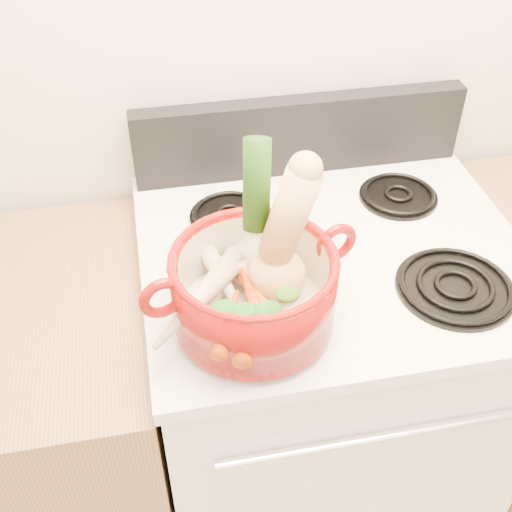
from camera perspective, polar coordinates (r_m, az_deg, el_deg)
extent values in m
cube|color=white|center=(1.43, 3.89, 20.76)|extent=(3.50, 0.02, 2.60)
cube|color=white|center=(1.67, 5.55, -12.27)|extent=(0.76, 0.65, 0.92)
cube|color=white|center=(1.32, 6.86, 0.21)|extent=(0.78, 0.67, 0.03)
cube|color=black|center=(1.49, 3.91, 10.69)|extent=(0.76, 0.05, 0.18)
cylinder|color=silver|center=(1.23, 10.88, -15.66)|extent=(0.60, 0.02, 0.02)
cylinder|color=black|center=(1.15, 0.09, -5.16)|extent=(0.22, 0.22, 0.02)
cylinder|color=black|center=(1.26, 17.30, -2.54)|extent=(0.22, 0.22, 0.02)
cylinder|color=black|center=(1.37, -2.33, 3.71)|extent=(0.17, 0.17, 0.02)
cylinder|color=black|center=(1.47, 12.54, 5.35)|extent=(0.17, 0.17, 0.02)
cylinder|color=maroon|center=(1.08, -0.20, -3.00)|extent=(0.34, 0.34, 0.14)
torus|color=maroon|center=(1.01, -8.32, -3.71)|extent=(0.08, 0.04, 0.08)
torus|color=maroon|center=(1.11, 7.17, 1.19)|extent=(0.08, 0.04, 0.08)
cylinder|color=silver|center=(1.06, 0.20, 3.45)|extent=(0.07, 0.10, 0.30)
ellipsoid|color=tan|center=(1.14, -0.39, -1.59)|extent=(0.09, 0.07, 0.04)
cone|color=beige|center=(1.13, -2.82, -2.26)|extent=(0.15, 0.19, 0.06)
cone|color=beige|center=(1.11, -3.98, -2.80)|extent=(0.14, 0.17, 0.05)
cone|color=beige|center=(1.12, -3.26, -1.41)|extent=(0.09, 0.21, 0.06)
cone|color=beige|center=(1.06, -5.57, -4.17)|extent=(0.18, 0.17, 0.06)
cone|color=#CC4C0A|center=(1.07, 0.06, -5.13)|extent=(0.04, 0.16, 0.05)
cone|color=#B94009|center=(1.04, -0.74, -6.45)|extent=(0.08, 0.15, 0.04)
cone|color=#C9570A|center=(1.08, 0.17, -3.89)|extent=(0.09, 0.16, 0.04)
cone|color=#D5480A|center=(1.04, -2.49, -6.01)|extent=(0.08, 0.14, 0.04)
cone|color=red|center=(1.06, -0.18, -4.33)|extent=(0.05, 0.17, 0.05)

